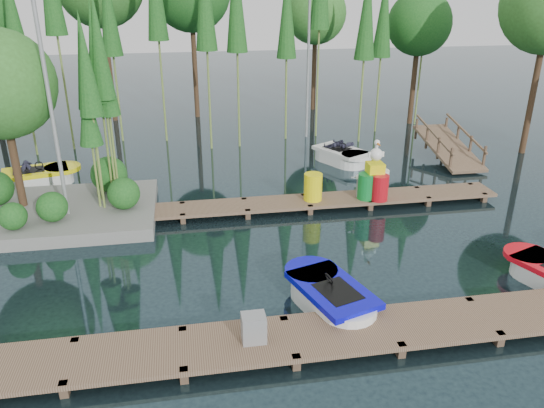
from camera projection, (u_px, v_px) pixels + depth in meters
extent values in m
plane|color=#1F333A|center=(258.00, 248.00, 14.98)|extent=(90.00, 90.00, 0.00)
cube|color=brown|center=(290.00, 338.00, 10.80)|extent=(18.00, 1.50, 0.10)
cube|color=#503B2B|center=(65.00, 394.00, 9.63)|extent=(0.16, 0.16, 0.50)
cube|color=#503B2B|center=(76.00, 350.00, 10.77)|extent=(0.16, 0.16, 0.50)
cube|color=#503B2B|center=(184.00, 380.00, 9.96)|extent=(0.16, 0.16, 0.50)
cube|color=#503B2B|center=(183.00, 338.00, 11.11)|extent=(0.16, 0.16, 0.50)
cube|color=#503B2B|center=(296.00, 366.00, 10.30)|extent=(0.16, 0.16, 0.50)
cube|color=#503B2B|center=(284.00, 328.00, 11.44)|extent=(0.16, 0.16, 0.50)
cube|color=#503B2B|center=(401.00, 354.00, 10.64)|extent=(0.16, 0.16, 0.50)
cube|color=#503B2B|center=(378.00, 318.00, 11.78)|extent=(0.16, 0.16, 0.50)
cube|color=#503B2B|center=(499.00, 343.00, 10.98)|extent=(0.16, 0.16, 0.50)
cube|color=#503B2B|center=(468.00, 308.00, 12.12)|extent=(0.16, 0.16, 0.50)
cube|color=brown|center=(277.00, 203.00, 17.30)|extent=(15.00, 1.20, 0.10)
cube|color=#503B2B|center=(46.00, 231.00, 15.83)|extent=(0.16, 0.16, 0.50)
cube|color=#503B2B|center=(53.00, 218.00, 16.70)|extent=(0.16, 0.16, 0.50)
cube|color=#503B2B|center=(116.00, 227.00, 16.15)|extent=(0.16, 0.16, 0.50)
cube|color=#503B2B|center=(119.00, 214.00, 17.02)|extent=(0.16, 0.16, 0.50)
cube|color=#503B2B|center=(183.00, 222.00, 16.47)|extent=(0.16, 0.16, 0.50)
cube|color=#503B2B|center=(183.00, 210.00, 17.34)|extent=(0.16, 0.16, 0.50)
cube|color=#503B2B|center=(248.00, 217.00, 16.79)|extent=(0.16, 0.16, 0.50)
cube|color=#503B2B|center=(244.00, 205.00, 17.66)|extent=(0.16, 0.16, 0.50)
cube|color=#503B2B|center=(310.00, 213.00, 17.11)|extent=(0.16, 0.16, 0.50)
cube|color=#503B2B|center=(303.00, 201.00, 17.98)|extent=(0.16, 0.16, 0.50)
cube|color=#503B2B|center=(370.00, 208.00, 17.42)|extent=(0.16, 0.16, 0.50)
cube|color=#503B2B|center=(361.00, 198.00, 18.30)|extent=(0.16, 0.16, 0.50)
cube|color=#503B2B|center=(428.00, 204.00, 17.74)|extent=(0.16, 0.16, 0.50)
cube|color=#503B2B|center=(416.00, 194.00, 18.61)|extent=(0.16, 0.16, 0.50)
cube|color=#503B2B|center=(484.00, 200.00, 18.06)|extent=(0.16, 0.16, 0.50)
cube|color=#503B2B|center=(469.00, 190.00, 18.93)|extent=(0.16, 0.16, 0.50)
cube|color=slate|center=(55.00, 214.00, 16.68)|extent=(6.20, 4.20, 0.42)
sphere|color=#215D1F|center=(52.00, 207.00, 15.55)|extent=(0.90, 0.90, 0.90)
sphere|color=#215D1F|center=(109.00, 174.00, 17.71)|extent=(1.20, 1.20, 1.20)
sphere|color=#215D1F|center=(13.00, 216.00, 15.05)|extent=(0.80, 0.80, 0.80)
sphere|color=#215D1F|center=(124.00, 193.00, 16.39)|extent=(1.00, 1.00, 1.00)
cylinder|color=#3F2A1A|center=(14.00, 157.00, 16.18)|extent=(0.24, 0.24, 3.60)
sphere|color=#347529|center=(0.00, 84.00, 15.32)|extent=(3.20, 3.20, 3.20)
cylinder|color=olive|center=(104.00, 121.00, 16.38)|extent=(0.07, 0.07, 5.93)
cone|color=#215D1F|center=(95.00, 52.00, 15.57)|extent=(0.70, 0.70, 2.97)
cylinder|color=olive|center=(93.00, 127.00, 16.23)|extent=(0.07, 0.07, 5.66)
cone|color=#215D1F|center=(84.00, 60.00, 15.46)|extent=(0.70, 0.70, 2.83)
cylinder|color=olive|center=(112.00, 131.00, 16.57)|extent=(0.07, 0.07, 5.22)
cone|color=#215D1F|center=(104.00, 72.00, 15.86)|extent=(0.70, 0.70, 2.61)
cylinder|color=olive|center=(95.00, 134.00, 15.72)|extent=(0.07, 0.07, 5.53)
cone|color=#215D1F|center=(86.00, 68.00, 14.96)|extent=(0.70, 0.70, 2.76)
cylinder|color=olive|center=(94.00, 157.00, 16.11)|extent=(0.07, 0.07, 4.01)
cone|color=#215D1F|center=(88.00, 112.00, 15.56)|extent=(0.70, 0.70, 2.01)
cylinder|color=olive|center=(107.00, 119.00, 16.26)|extent=(0.07, 0.07, 6.11)
cone|color=#215D1F|center=(98.00, 47.00, 15.43)|extent=(0.70, 0.70, 3.05)
cylinder|color=#3F2A1A|center=(535.00, 83.00, 22.06)|extent=(0.26, 0.26, 6.06)
cylinder|color=#3F2A1A|center=(414.00, 75.00, 27.04)|extent=(0.26, 0.26, 5.02)
sphere|color=#215D1F|center=(420.00, 23.00, 26.06)|extent=(3.16, 3.16, 3.16)
cylinder|color=#3F2A1A|center=(314.00, 63.00, 30.00)|extent=(0.26, 0.26, 5.31)
sphere|color=#347529|center=(316.00, 13.00, 28.96)|extent=(3.34, 3.34, 3.34)
cylinder|color=#3F2A1A|center=(194.00, 57.00, 28.10)|extent=(0.26, 0.26, 6.46)
cylinder|color=#3F2A1A|center=(108.00, 55.00, 27.31)|extent=(0.26, 0.26, 6.85)
cylinder|color=olive|center=(22.00, 67.00, 21.52)|extent=(0.09, 0.09, 7.48)
cone|color=#215D1F|center=(12.00, 12.00, 20.70)|extent=(0.90, 0.90, 4.11)
cylinder|color=olive|center=(57.00, 37.00, 21.85)|extent=(0.09, 0.09, 9.66)
cylinder|color=olive|center=(113.00, 57.00, 23.48)|extent=(0.09, 0.09, 7.69)
cone|color=#215D1F|center=(108.00, 5.00, 22.64)|extent=(0.90, 0.90, 4.23)
cylinder|color=olive|center=(159.00, 41.00, 23.22)|extent=(0.09, 0.09, 8.99)
cylinder|color=olive|center=(207.00, 52.00, 22.18)|extent=(0.09, 0.09, 8.44)
cylinder|color=olive|center=(237.00, 53.00, 22.55)|extent=(0.09, 0.09, 8.22)
cylinder|color=olive|center=(286.00, 59.00, 23.86)|extent=(0.09, 0.09, 7.41)
cone|color=#215D1F|center=(287.00, 10.00, 23.05)|extent=(0.90, 0.90, 4.07)
cylinder|color=olive|center=(319.00, 30.00, 23.84)|extent=(0.09, 0.09, 9.77)
cylinder|color=olive|center=(364.00, 60.00, 23.43)|extent=(0.09, 0.09, 7.40)
cone|color=#215D1F|center=(367.00, 11.00, 22.62)|extent=(0.90, 0.90, 4.07)
cylinder|color=olive|center=(381.00, 58.00, 25.15)|extent=(0.09, 0.09, 7.14)
cone|color=#215D1F|center=(384.00, 13.00, 24.37)|extent=(0.90, 0.90, 3.93)
cylinder|color=olive|center=(423.00, 39.00, 26.17)|extent=(0.09, 0.09, 8.61)
cylinder|color=gray|center=(52.00, 113.00, 15.01)|extent=(0.12, 0.12, 7.00)
cylinder|color=gray|center=(308.00, 63.00, 24.22)|extent=(0.12, 0.12, 7.00)
cube|color=brown|center=(448.00, 147.00, 22.07)|extent=(1.50, 3.94, 0.95)
cube|color=#503B2B|center=(451.00, 159.00, 20.50)|extent=(0.08, 0.08, 0.90)
cube|color=#503B2B|center=(438.00, 148.00, 21.45)|extent=(0.08, 0.08, 0.90)
cube|color=#503B2B|center=(427.00, 138.00, 22.41)|extent=(0.08, 0.08, 0.90)
cube|color=#503B2B|center=(416.00, 129.00, 23.36)|extent=(0.08, 0.08, 0.90)
cube|color=brown|center=(434.00, 134.00, 21.73)|extent=(0.06, 3.54, 0.83)
cube|color=#503B2B|center=(484.00, 157.00, 20.72)|extent=(0.08, 0.08, 0.90)
cube|color=#503B2B|center=(470.00, 146.00, 21.67)|extent=(0.08, 0.08, 0.90)
cube|color=#503B2B|center=(458.00, 137.00, 22.63)|extent=(0.08, 0.08, 0.90)
cube|color=#503B2B|center=(446.00, 128.00, 23.58)|extent=(0.08, 0.08, 0.90)
cube|color=brown|center=(466.00, 133.00, 21.95)|extent=(0.06, 3.54, 0.83)
cube|color=white|center=(332.00, 301.00, 12.10)|extent=(1.58, 1.59, 0.58)
cylinder|color=white|center=(317.00, 288.00, 12.62)|extent=(1.58, 1.58, 0.58)
cylinder|color=white|center=(348.00, 316.00, 11.58)|extent=(1.58, 1.58, 0.58)
cube|color=#0707C1|center=(332.00, 290.00, 11.98)|extent=(1.89, 2.48, 0.15)
cylinder|color=#0707C1|center=(311.00, 271.00, 12.73)|extent=(1.61, 1.61, 0.15)
cube|color=black|center=(338.00, 292.00, 11.79)|extent=(1.06, 1.23, 0.06)
torus|color=black|center=(329.00, 278.00, 12.02)|extent=(0.24, 0.32, 0.28)
cylinder|color=white|center=(534.00, 269.00, 13.50)|extent=(1.48, 1.48, 0.52)
cylinder|color=red|center=(527.00, 255.00, 13.60)|extent=(1.51, 1.51, 0.13)
cube|color=white|center=(37.00, 180.00, 19.46)|extent=(1.58, 1.57, 0.59)
cylinder|color=white|center=(55.00, 177.00, 19.71)|extent=(1.57, 1.57, 0.59)
cylinder|color=white|center=(18.00, 182.00, 19.22)|extent=(1.57, 1.57, 0.59)
cube|color=yellow|center=(35.00, 171.00, 19.34)|extent=(2.49, 1.83, 0.15)
cylinder|color=yellow|center=(63.00, 168.00, 19.70)|extent=(1.60, 1.60, 0.15)
cube|color=black|center=(29.00, 171.00, 19.24)|extent=(1.23, 1.04, 0.06)
torus|color=black|center=(39.00, 165.00, 19.32)|extent=(0.33, 0.23, 0.28)
imported|color=#1E1E2D|center=(26.00, 164.00, 19.12)|extent=(0.54, 0.45, 1.04)
cube|color=white|center=(340.00, 158.00, 21.91)|extent=(1.68, 1.68, 0.56)
cylinder|color=white|center=(351.00, 161.00, 21.46)|extent=(1.68, 1.68, 0.56)
cylinder|color=white|center=(330.00, 154.00, 22.35)|extent=(1.68, 1.68, 0.56)
cube|color=white|center=(341.00, 150.00, 21.79)|extent=(2.14, 2.49, 0.14)
cylinder|color=white|center=(357.00, 156.00, 21.14)|extent=(1.71, 1.71, 0.14)
cube|color=black|center=(337.00, 148.00, 21.92)|extent=(1.16, 1.26, 0.06)
torus|color=black|center=(344.00, 147.00, 21.60)|extent=(0.27, 0.32, 0.27)
imported|color=#1E1E2D|center=(336.00, 143.00, 21.87)|extent=(0.47, 0.51, 0.92)
imported|color=#1E1E2D|center=(349.00, 145.00, 21.84)|extent=(0.36, 0.40, 0.70)
cube|color=gray|center=(254.00, 328.00, 10.55)|extent=(0.48, 0.40, 0.59)
cylinder|color=yellow|center=(313.00, 187.00, 17.30)|extent=(0.60, 0.60, 0.90)
cylinder|color=#0D792B|center=(366.00, 186.00, 17.41)|extent=(0.57, 0.57, 0.86)
cylinder|color=white|center=(380.00, 182.00, 17.76)|extent=(0.57, 0.57, 0.86)
cylinder|color=red|center=(380.00, 188.00, 17.29)|extent=(0.57, 0.57, 0.86)
cube|color=yellow|center=(375.00, 168.00, 17.31)|extent=(0.52, 0.52, 0.33)
sphere|color=white|center=(376.00, 154.00, 17.13)|extent=(0.42, 0.42, 0.42)
cylinder|color=white|center=(377.00, 147.00, 17.04)|extent=(0.10, 0.10, 0.29)
sphere|color=white|center=(377.00, 143.00, 16.97)|extent=(0.19, 0.19, 0.19)
cone|color=orange|center=(379.00, 145.00, 16.81)|extent=(0.10, 0.29, 0.10)
cube|color=white|center=(376.00, 154.00, 17.13)|extent=(0.52, 0.06, 0.17)
cylinder|color=gray|center=(358.00, 188.00, 17.60)|extent=(0.10, 0.10, 0.60)
sphere|color=white|center=(359.00, 177.00, 17.44)|extent=(0.20, 0.20, 0.20)
cube|color=gray|center=(359.00, 177.00, 17.44)|extent=(0.50, 0.04, 0.04)
cone|color=orange|center=(360.00, 178.00, 17.33)|extent=(0.04, 0.10, 0.04)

